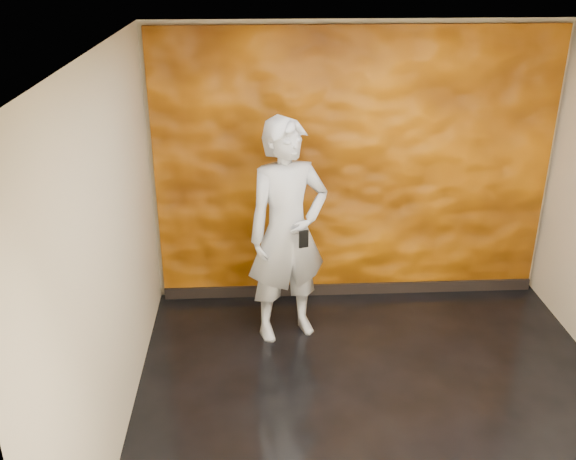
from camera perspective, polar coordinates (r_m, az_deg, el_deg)
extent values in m
cube|color=black|center=(5.36, 8.44, -15.84)|extent=(4.00, 4.00, 0.01)
cube|color=#BDB093|center=(6.42, 5.82, 5.66)|extent=(4.00, 0.02, 2.80)
cube|color=#BDB093|center=(4.60, -15.66, -2.76)|extent=(0.02, 4.00, 2.80)
cube|color=white|center=(4.18, 10.81, 15.28)|extent=(4.00, 4.00, 0.01)
cube|color=#C96A05|center=(6.39, 5.87, 5.37)|extent=(3.90, 0.06, 2.75)
cube|color=black|center=(6.88, 5.46, -5.21)|extent=(3.90, 0.04, 0.12)
imported|color=#9197A0|center=(5.76, -0.04, -0.18)|extent=(0.89, 0.73, 2.10)
cube|color=black|center=(5.48, 1.40, -0.81)|extent=(0.09, 0.04, 0.16)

